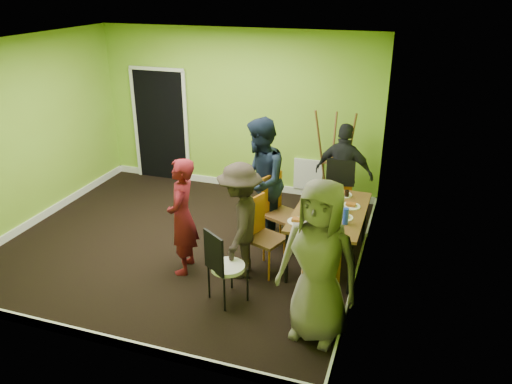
% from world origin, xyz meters
% --- Properties ---
extents(ground, '(5.00, 5.00, 0.00)m').
position_xyz_m(ground, '(0.00, 0.00, 0.00)').
color(ground, black).
rests_on(ground, ground).
extents(room_walls, '(5.04, 4.54, 2.82)m').
position_xyz_m(room_walls, '(-0.02, 0.04, 0.99)').
color(room_walls, '#88B62F').
rests_on(room_walls, ground).
extents(dining_table, '(0.90, 1.50, 0.75)m').
position_xyz_m(dining_table, '(2.05, 0.17, 0.70)').
color(dining_table, black).
rests_on(dining_table, ground).
extents(chair_left_far, '(0.56, 0.56, 1.04)m').
position_xyz_m(chair_left_far, '(1.28, 0.40, 0.59)').
color(chair_left_far, '#CA7113').
rests_on(chair_left_far, ground).
extents(chair_left_near, '(0.53, 0.53, 1.00)m').
position_xyz_m(chair_left_near, '(1.26, -0.31, 0.56)').
color(chair_left_near, '#CA7113').
rests_on(chair_left_near, ground).
extents(chair_back_end, '(0.50, 0.57, 1.03)m').
position_xyz_m(chair_back_end, '(1.98, 1.34, 0.73)').
color(chair_back_end, '#CA7113').
rests_on(chair_back_end, ground).
extents(chair_front_end, '(0.49, 0.49, 1.00)m').
position_xyz_m(chair_front_end, '(2.20, -1.16, 0.56)').
color(chair_front_end, '#CA7113').
rests_on(chair_front_end, ground).
extents(chair_bentwood, '(0.50, 0.51, 0.93)m').
position_xyz_m(chair_bentwood, '(1.06, -1.14, 0.52)').
color(chair_bentwood, black).
rests_on(chair_bentwood, ground).
extents(easel, '(0.67, 0.63, 1.66)m').
position_xyz_m(easel, '(1.78, 1.87, 0.82)').
color(easel, brown).
rests_on(easel, ground).
extents(plate_near_left, '(0.22, 0.22, 0.01)m').
position_xyz_m(plate_near_left, '(1.76, 0.65, 0.76)').
color(plate_near_left, white).
rests_on(plate_near_left, dining_table).
extents(plate_near_right, '(0.25, 0.25, 0.01)m').
position_xyz_m(plate_near_right, '(1.72, -0.29, 0.76)').
color(plate_near_right, white).
rests_on(plate_near_right, dining_table).
extents(plate_far_back, '(0.25, 0.25, 0.01)m').
position_xyz_m(plate_far_back, '(2.13, 0.72, 0.76)').
color(plate_far_back, white).
rests_on(plate_far_back, dining_table).
extents(plate_far_front, '(0.26, 0.26, 0.01)m').
position_xyz_m(plate_far_front, '(2.00, -0.34, 0.76)').
color(plate_far_front, white).
rests_on(plate_far_front, dining_table).
extents(plate_wall_back, '(0.25, 0.25, 0.01)m').
position_xyz_m(plate_wall_back, '(2.28, 0.38, 0.76)').
color(plate_wall_back, white).
rests_on(plate_wall_back, dining_table).
extents(plate_wall_front, '(0.25, 0.25, 0.01)m').
position_xyz_m(plate_wall_front, '(2.24, 0.01, 0.76)').
color(plate_wall_front, white).
rests_on(plate_wall_front, dining_table).
extents(thermos, '(0.07, 0.07, 0.24)m').
position_xyz_m(thermos, '(2.09, 0.21, 0.87)').
color(thermos, white).
rests_on(thermos, dining_table).
extents(blue_bottle, '(0.07, 0.07, 0.21)m').
position_xyz_m(blue_bottle, '(2.29, -0.15, 0.85)').
color(blue_bottle, '#1933BC').
rests_on(blue_bottle, dining_table).
extents(orange_bottle, '(0.04, 0.04, 0.09)m').
position_xyz_m(orange_bottle, '(2.00, 0.35, 0.79)').
color(orange_bottle, '#CA7113').
rests_on(orange_bottle, dining_table).
extents(glass_mid, '(0.07, 0.07, 0.10)m').
position_xyz_m(glass_mid, '(1.97, 0.46, 0.80)').
color(glass_mid, black).
rests_on(glass_mid, dining_table).
extents(glass_back, '(0.06, 0.06, 0.10)m').
position_xyz_m(glass_back, '(2.18, 0.67, 0.80)').
color(glass_back, black).
rests_on(glass_back, dining_table).
extents(glass_front, '(0.06, 0.06, 0.09)m').
position_xyz_m(glass_front, '(2.21, -0.37, 0.80)').
color(glass_front, black).
rests_on(glass_front, dining_table).
extents(cup_a, '(0.14, 0.14, 0.11)m').
position_xyz_m(cup_a, '(1.91, -0.02, 0.80)').
color(cup_a, white).
rests_on(cup_a, dining_table).
extents(cup_b, '(0.10, 0.10, 0.09)m').
position_xyz_m(cup_b, '(2.22, 0.15, 0.80)').
color(cup_b, white).
rests_on(cup_b, dining_table).
extents(person_standing, '(0.47, 0.62, 1.54)m').
position_xyz_m(person_standing, '(0.32, -0.64, 0.77)').
color(person_standing, maroon).
rests_on(person_standing, ground).
extents(person_left_far, '(0.89, 1.03, 1.81)m').
position_xyz_m(person_left_far, '(0.99, 0.47, 0.90)').
color(person_left_far, black).
rests_on(person_left_far, ground).
extents(person_left_near, '(0.74, 1.07, 1.51)m').
position_xyz_m(person_left_near, '(1.05, -0.50, 0.76)').
color(person_left_near, '#2C231D').
rests_on(person_left_near, ground).
extents(person_back_end, '(0.96, 0.52, 1.56)m').
position_xyz_m(person_back_end, '(2.01, 1.49, 0.78)').
color(person_back_end, black).
rests_on(person_back_end, ground).
extents(person_front_end, '(0.96, 0.72, 1.78)m').
position_xyz_m(person_front_end, '(2.22, -1.37, 0.89)').
color(person_front_end, gray).
rests_on(person_front_end, ground).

